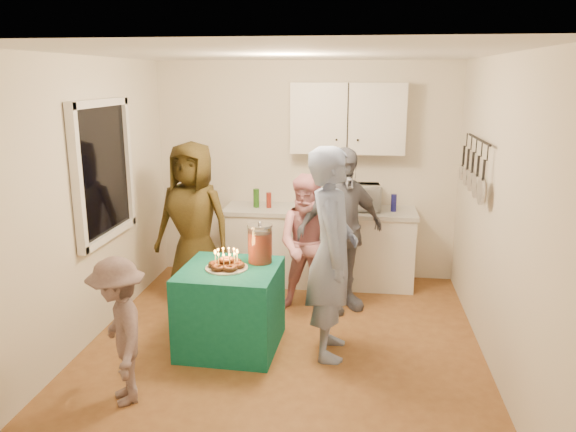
# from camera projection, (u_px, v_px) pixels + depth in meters

# --- Properties ---
(floor) EXTENTS (4.00, 4.00, 0.00)m
(floor) POSITION_uv_depth(u_px,v_px,m) (283.00, 346.00, 5.18)
(floor) COLOR brown
(floor) RESTS_ON ground
(ceiling) EXTENTS (4.00, 4.00, 0.00)m
(ceiling) POSITION_uv_depth(u_px,v_px,m) (282.00, 53.00, 4.55)
(ceiling) COLOR white
(ceiling) RESTS_ON floor
(back_wall) EXTENTS (3.60, 3.60, 0.00)m
(back_wall) POSITION_uv_depth(u_px,v_px,m) (305.00, 171.00, 6.79)
(back_wall) COLOR silver
(back_wall) RESTS_ON floor
(left_wall) EXTENTS (4.00, 4.00, 0.00)m
(left_wall) POSITION_uv_depth(u_px,v_px,m) (87.00, 203.00, 5.09)
(left_wall) COLOR silver
(left_wall) RESTS_ON floor
(right_wall) EXTENTS (4.00, 4.00, 0.00)m
(right_wall) POSITION_uv_depth(u_px,v_px,m) (498.00, 215.00, 4.64)
(right_wall) COLOR silver
(right_wall) RESTS_ON floor
(window_night) EXTENTS (0.04, 1.00, 1.20)m
(window_night) POSITION_uv_depth(u_px,v_px,m) (102.00, 171.00, 5.31)
(window_night) COLOR black
(window_night) RESTS_ON left_wall
(counter) EXTENTS (2.20, 0.58, 0.86)m
(counter) POSITION_uv_depth(u_px,v_px,m) (319.00, 248.00, 6.69)
(counter) COLOR white
(counter) RESTS_ON floor
(countertop) EXTENTS (2.24, 0.62, 0.05)m
(countertop) POSITION_uv_depth(u_px,v_px,m) (320.00, 211.00, 6.58)
(countertop) COLOR beige
(countertop) RESTS_ON counter
(upper_cabinet) EXTENTS (1.30, 0.30, 0.80)m
(upper_cabinet) POSITION_uv_depth(u_px,v_px,m) (348.00, 118.00, 6.42)
(upper_cabinet) COLOR white
(upper_cabinet) RESTS_ON back_wall
(pot_rack) EXTENTS (0.12, 1.00, 0.60)m
(pot_rack) POSITION_uv_depth(u_px,v_px,m) (475.00, 166.00, 5.25)
(pot_rack) COLOR black
(pot_rack) RESTS_ON right_wall
(microwave) EXTENTS (0.56, 0.40, 0.29)m
(microwave) POSITION_uv_depth(u_px,v_px,m) (357.00, 197.00, 6.48)
(microwave) COLOR white
(microwave) RESTS_ON countertop
(party_table) EXTENTS (0.89, 0.89, 0.76)m
(party_table) POSITION_uv_depth(u_px,v_px,m) (231.00, 308.00, 5.08)
(party_table) COLOR #0E634F
(party_table) RESTS_ON floor
(donut_cake) EXTENTS (0.38, 0.38, 0.18)m
(donut_cake) POSITION_uv_depth(u_px,v_px,m) (226.00, 259.00, 4.95)
(donut_cake) COLOR #381C0C
(donut_cake) RESTS_ON party_table
(punch_jar) EXTENTS (0.22, 0.22, 0.34)m
(punch_jar) POSITION_uv_depth(u_px,v_px,m) (260.00, 244.00, 5.11)
(punch_jar) COLOR red
(punch_jar) RESTS_ON party_table
(man_birthday) EXTENTS (0.47, 0.70, 1.86)m
(man_birthday) POSITION_uv_depth(u_px,v_px,m) (332.00, 254.00, 4.84)
(man_birthday) COLOR #7E8EB8
(man_birthday) RESTS_ON floor
(woman_back_left) EXTENTS (0.95, 0.70, 1.76)m
(woman_back_left) POSITION_uv_depth(u_px,v_px,m) (193.00, 223.00, 6.05)
(woman_back_left) COLOR brown
(woman_back_left) RESTS_ON floor
(woman_back_center) EXTENTS (0.74, 0.59, 1.47)m
(woman_back_center) POSITION_uv_depth(u_px,v_px,m) (310.00, 245.00, 5.76)
(woman_back_center) COLOR #D7708C
(woman_back_center) RESTS_ON floor
(woman_back_right) EXTENTS (1.08, 0.92, 1.73)m
(woman_back_right) POSITION_uv_depth(u_px,v_px,m) (341.00, 230.00, 5.82)
(woman_back_right) COLOR black
(woman_back_right) RESTS_ON floor
(child_near_left) EXTENTS (0.75, 0.85, 1.14)m
(child_near_left) POSITION_uv_depth(u_px,v_px,m) (119.00, 331.00, 4.18)
(child_near_left) COLOR #5F4C4C
(child_near_left) RESTS_ON floor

